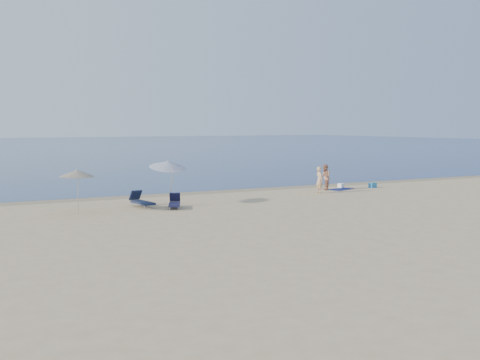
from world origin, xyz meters
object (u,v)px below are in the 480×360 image
blue_cooler (373,185)px  person_right (325,177)px  umbrella_near (168,164)px  person_left (319,180)px

blue_cooler → person_right: bearing=168.2°
umbrella_near → person_left: bearing=3.6°
umbrella_near → person_right: bearing=8.7°
person_left → umbrella_near: size_ratio=0.64×
person_left → blue_cooler: bearing=-73.6°
person_left → blue_cooler: (4.79, 0.83, -0.63)m
blue_cooler → umbrella_near: umbrella_near is taller
person_left → blue_cooler: size_ratio=3.46×
blue_cooler → umbrella_near: size_ratio=0.19×
blue_cooler → umbrella_near: 14.96m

